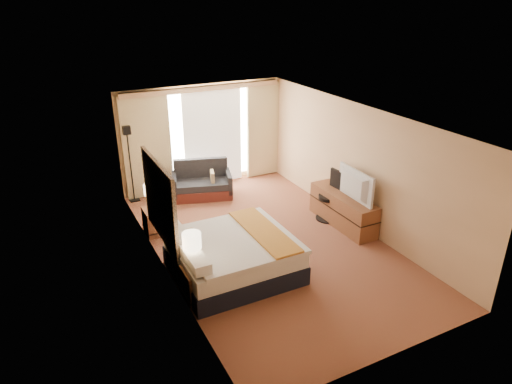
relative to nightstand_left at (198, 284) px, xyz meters
name	(u,v)px	position (x,y,z in m)	size (l,w,h in m)	color
floor	(268,243)	(1.87, 1.05, -0.28)	(4.20, 7.00, 0.02)	maroon
ceiling	(269,117)	(1.87, 1.05, 2.33)	(4.20, 7.00, 0.02)	beige
wall_back	(203,136)	(1.87, 4.55, 1.02)	(4.20, 0.02, 2.60)	#E0B588
wall_front	(400,278)	(1.87, -2.45, 1.02)	(4.20, 0.02, 2.60)	#E0B588
wall_left	(161,205)	(-0.23, 1.05, 1.02)	(0.02, 7.00, 2.60)	#E0B588
wall_right	(357,166)	(3.97, 1.05, 1.02)	(0.02, 7.00, 2.60)	#E0B588
headboard	(160,202)	(-0.19, 1.25, 1.01)	(0.06, 1.85, 1.50)	black
nightstand_left	(198,284)	(0.00, 0.00, 0.00)	(0.45, 0.52, 0.55)	brown
nightstand_right	(156,221)	(0.00, 2.50, 0.00)	(0.45, 0.52, 0.55)	brown
media_dresser	(343,210)	(3.70, 1.05, 0.07)	(0.50, 1.80, 0.70)	brown
window	(212,134)	(2.12, 4.52, 1.04)	(2.30, 0.02, 2.30)	silver
curtains	(204,133)	(1.87, 4.44, 1.13)	(4.12, 0.19, 2.56)	beige
bed	(233,256)	(0.81, 0.40, 0.09)	(2.05, 1.87, 0.99)	black
loveseat	(202,185)	(1.54, 3.84, 0.02)	(1.58, 1.14, 0.89)	#5B211A
floor_lamp	(129,149)	(-0.03, 4.35, 1.03)	(0.23, 0.23, 1.85)	black
desk_chair	(331,198)	(3.64, 1.41, 0.22)	(0.54, 0.54, 1.11)	black
lamp_left	(192,241)	(-0.03, 0.07, 0.77)	(0.30, 0.30, 0.64)	black
lamp_right	(150,190)	(-0.04, 2.54, 0.70)	(0.26, 0.26, 0.54)	black
tissue_box	(206,268)	(0.12, -0.09, 0.33)	(0.12, 0.12, 0.11)	#95B5E6
telephone	(161,206)	(0.13, 2.50, 0.31)	(0.18, 0.14, 0.07)	black
television	(351,185)	(3.65, 0.79, 0.75)	(1.11, 0.15, 0.64)	black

